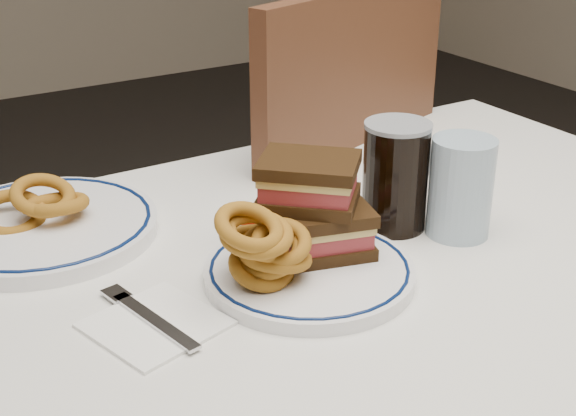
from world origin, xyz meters
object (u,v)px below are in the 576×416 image
main_plate (309,272)px  beer_mug (397,174)px  chair_far (294,228)px  reuben_sandwich (315,206)px  far_plate (42,226)px

main_plate → beer_mug: 0.20m
chair_far → main_plate: size_ratio=4.09×
reuben_sandwich → beer_mug: 0.15m
chair_far → far_plate: size_ratio=3.39×
chair_far → reuben_sandwich: bearing=-119.2°
main_plate → far_plate: bearing=129.6°
chair_far → beer_mug: 0.51m
chair_far → reuben_sandwich: (-0.25, -0.44, 0.28)m
reuben_sandwich → beer_mug: (0.15, 0.03, -0.00)m
reuben_sandwich → beer_mug: size_ratio=1.02×
reuben_sandwich → beer_mug: beer_mug is taller
chair_far → far_plate: bearing=-159.2°
reuben_sandwich → far_plate: reuben_sandwich is taller
main_plate → reuben_sandwich: bearing=48.6°
beer_mug → reuben_sandwich: bearing=-168.8°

